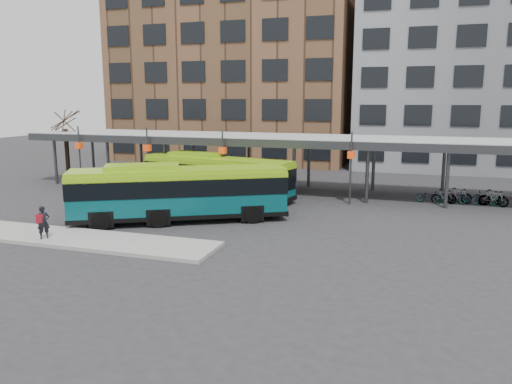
{
  "coord_description": "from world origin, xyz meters",
  "views": [
    {
      "loc": [
        10.0,
        -22.99,
        6.97
      ],
      "look_at": [
        1.65,
        2.96,
        1.8
      ],
      "focal_mm": 35.0,
      "sensor_mm": 36.0,
      "label": 1
    }
  ],
  "objects_px": {
    "bus_front": "(178,192)",
    "bus_rear": "(216,175)",
    "pedestrian": "(43,222)",
    "tree": "(67,152)"
  },
  "relations": [
    {
      "from": "bus_rear",
      "to": "pedestrian",
      "type": "xyz_separation_m",
      "value": [
        -3.84,
        -12.83,
        -0.62
      ]
    },
    {
      "from": "bus_front",
      "to": "pedestrian",
      "type": "height_order",
      "value": "bus_front"
    },
    {
      "from": "bus_rear",
      "to": "pedestrian",
      "type": "bearing_deg",
      "value": -93.48
    },
    {
      "from": "bus_front",
      "to": "bus_rear",
      "type": "relative_size",
      "value": 1.02
    },
    {
      "from": "bus_rear",
      "to": "bus_front",
      "type": "bearing_deg",
      "value": -72.15
    },
    {
      "from": "tree",
      "to": "bus_rear",
      "type": "relative_size",
      "value": 0.48
    },
    {
      "from": "pedestrian",
      "to": "bus_front",
      "type": "bearing_deg",
      "value": 4.71
    },
    {
      "from": "bus_rear",
      "to": "pedestrian",
      "type": "distance_m",
      "value": 13.41
    },
    {
      "from": "bus_front",
      "to": "bus_rear",
      "type": "bearing_deg",
      "value": 66.27
    },
    {
      "from": "tree",
      "to": "pedestrian",
      "type": "distance_m",
      "value": 19.18
    }
  ]
}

